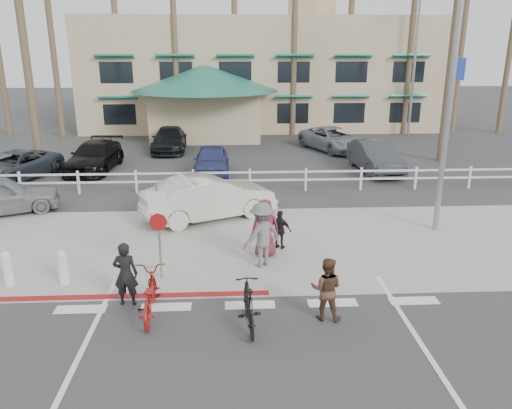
{
  "coord_description": "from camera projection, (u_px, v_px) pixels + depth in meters",
  "views": [
    {
      "loc": [
        -0.41,
        -10.07,
        5.91
      ],
      "look_at": [
        0.32,
        3.9,
        1.5
      ],
      "focal_mm": 35.0,
      "sensor_mm": 36.0,
      "label": 1
    }
  ],
  "objects": [
    {
      "name": "palm_3",
      "position": [
        174.0,
        30.0,
        32.89
      ],
      "size": [
        4.0,
        4.0,
        14.0
      ],
      "primitive_type": null,
      "color": "#173E1C",
      "rests_on": "ground"
    },
    {
      "name": "palm_5",
      "position": [
        294.0,
        38.0,
        33.44
      ],
      "size": [
        4.0,
        4.0,
        13.0
      ],
      "primitive_type": null,
      "color": "#173E1C",
      "rests_on": "ground"
    },
    {
      "name": "pedestrian_a",
      "position": [
        262.0,
        235.0,
        13.86
      ],
      "size": [
        1.39,
        1.24,
        1.87
      ],
      "primitive_type": "imported",
      "rotation": [
        0.0,
        0.0,
        3.72
      ],
      "color": "slate",
      "rests_on": "ground"
    },
    {
      "name": "palm_7",
      "position": [
        412.0,
        31.0,
        33.68
      ],
      "size": [
        4.0,
        4.0,
        14.0
      ],
      "primitive_type": null,
      "color": "#173E1C",
      "rests_on": "ground"
    },
    {
      "name": "lot_car_5",
      "position": [
        333.0,
        139.0,
        29.77
      ],
      "size": [
        4.02,
        5.41,
        1.37
      ],
      "primitive_type": "imported",
      "rotation": [
        0.0,
        0.0,
        0.4
      ],
      "color": "gray",
      "rests_on": "ground"
    },
    {
      "name": "lot_car_2",
      "position": [
        212.0,
        160.0,
        24.08
      ],
      "size": [
        1.65,
        4.1,
        1.4
      ],
      "primitive_type": "imported",
      "rotation": [
        0.0,
        0.0,
        0.0
      ],
      "color": "navy",
      "rests_on": "ground"
    },
    {
      "name": "bike_black",
      "position": [
        249.0,
        305.0,
        10.89
      ],
      "size": [
        0.63,
        1.8,
        1.07
      ],
      "primitive_type": "imported",
      "rotation": [
        0.0,
        0.0,
        3.21
      ],
      "color": "black",
      "rests_on": "ground"
    },
    {
      "name": "building",
      "position": [
        259.0,
        51.0,
        39.31
      ],
      "size": [
        28.0,
        16.0,
        11.3
      ],
      "primitive_type": null,
      "color": "#C7AF88",
      "rests_on": "ground"
    },
    {
      "name": "curb_red",
      "position": [
        128.0,
        296.0,
        12.38
      ],
      "size": [
        7.0,
        0.25,
        0.02
      ],
      "primitive_type": "cube",
      "color": "maroon",
      "rests_on": "ground"
    },
    {
      "name": "cross_street",
      "position": [
        242.0,
        206.0,
        19.48
      ],
      "size": [
        40.0,
        5.0,
        0.01
      ],
      "primitive_type": "cube",
      "color": "#333335",
      "rests_on": "ground"
    },
    {
      "name": "rail_fence",
      "position": [
        252.0,
        180.0,
        21.26
      ],
      "size": [
        29.4,
        0.16,
        1.0
      ],
      "primitive_type": null,
      "color": "silver",
      "rests_on": "ground"
    },
    {
      "name": "parking_lot",
      "position": [
        238.0,
        156.0,
        28.53
      ],
      "size": [
        50.0,
        16.0,
        0.01
      ],
      "primitive_type": "cube",
      "color": "#333335",
      "rests_on": "ground"
    },
    {
      "name": "info_sign",
      "position": [
        453.0,
        98.0,
        32.19
      ],
      "size": [
        1.2,
        0.16,
        5.6
      ],
      "primitive_type": null,
      "color": "navy",
      "rests_on": "ground"
    },
    {
      "name": "rider_black",
      "position": [
        326.0,
        289.0,
        11.17
      ],
      "size": [
        0.85,
        0.74,
        1.49
      ],
      "primitive_type": "imported",
      "rotation": [
        0.0,
        0.0,
        2.86
      ],
      "color": "#523424",
      "rests_on": "ground"
    },
    {
      "name": "streetlight_0",
      "position": [
        450.0,
        95.0,
        15.59
      ],
      "size": [
        0.6,
        2.0,
        9.0
      ],
      "primitive_type": null,
      "color": "gray",
      "rests_on": "ground"
    },
    {
      "name": "sidewalk_plaza",
      "position": [
        245.0,
        244.0,
        15.67
      ],
      "size": [
        22.0,
        7.0,
        0.01
      ],
      "primitive_type": "cube",
      "color": "gray",
      "rests_on": "ground"
    },
    {
      "name": "lot_car_1",
      "position": [
        95.0,
        156.0,
        24.9
      ],
      "size": [
        2.28,
        4.99,
        1.42
      ],
      "primitive_type": "imported",
      "rotation": [
        0.0,
        0.0,
        -0.06
      ],
      "color": "black",
      "rests_on": "ground"
    },
    {
      "name": "car_white_sedan",
      "position": [
        209.0,
        198.0,
        17.82
      ],
      "size": [
        5.03,
        3.52,
        1.57
      ],
      "primitive_type": "imported",
      "rotation": [
        0.0,
        0.0,
        2.01
      ],
      "color": "beige",
      "rests_on": "ground"
    },
    {
      "name": "bollard_0",
      "position": [
        63.0,
        267.0,
        12.91
      ],
      "size": [
        0.26,
        0.26,
        0.95
      ],
      "primitive_type": null,
      "color": "silver",
      "rests_on": "ground"
    },
    {
      "name": "palm_6",
      "position": [
        352.0,
        8.0,
        33.99
      ],
      "size": [
        4.0,
        4.0,
        17.0
      ],
      "primitive_type": null,
      "color": "#173E1C",
      "rests_on": "ground"
    },
    {
      "name": "rider_red",
      "position": [
        126.0,
        274.0,
        11.79
      ],
      "size": [
        0.6,
        0.41,
        1.59
      ],
      "primitive_type": "imported",
      "rotation": [
        0.0,
        0.0,
        3.1
      ],
      "color": "black",
      "rests_on": "ground"
    },
    {
      "name": "palm_9",
      "position": [
        512.0,
        38.0,
        34.18
      ],
      "size": [
        4.0,
        4.0,
        13.0
      ],
      "primitive_type": null,
      "color": "#173E1C",
      "rests_on": "ground"
    },
    {
      "name": "palm_10",
      "position": [
        24.0,
        45.0,
        23.37
      ],
      "size": [
        4.0,
        4.0,
        12.0
      ],
      "primitive_type": null,
      "color": "#173E1C",
      "rests_on": "ground"
    },
    {
      "name": "bollard_1",
      "position": [
        7.0,
        268.0,
        12.84
      ],
      "size": [
        0.26,
        0.26,
        0.95
      ],
      "primitive_type": null,
      "color": "silver",
      "rests_on": "ground"
    },
    {
      "name": "streetlight_1",
      "position": [
        414.0,
        66.0,
        33.41
      ],
      "size": [
        0.6,
        2.0,
        9.5
      ],
      "primitive_type": null,
      "color": "gray",
      "rests_on": "ground"
    },
    {
      "name": "palm_8",
      "position": [
        464.0,
        24.0,
        34.68
      ],
      "size": [
        4.0,
        4.0,
        15.0
      ],
      "primitive_type": null,
      "color": "#173E1C",
      "rests_on": "ground"
    },
    {
      "name": "lot_car_0",
      "position": [
        15.0,
        166.0,
        23.11
      ],
      "size": [
        3.65,
        5.22,
        1.32
      ],
      "primitive_type": "imported",
      "rotation": [
        0.0,
        0.0,
        -0.34
      ],
      "color": "#282F38",
      "rests_on": "ground"
    },
    {
      "name": "lot_car_3",
      "position": [
        375.0,
        157.0,
        24.64
      ],
      "size": [
        1.88,
        4.66,
        1.51
      ],
      "primitive_type": "imported",
      "rotation": [
        0.0,
        0.0,
        0.06
      ],
      "color": "#303137",
      "rests_on": "ground"
    },
    {
      "name": "bike_path",
      "position": [
        255.0,
        373.0,
        9.48
      ],
      "size": [
        12.0,
        16.0,
        0.01
      ],
      "primitive_type": "cube",
      "color": "#333335",
      "rests_on": "ground"
    },
    {
      "name": "palm_11",
      "position": [
        455.0,
        25.0,
        25.06
      ],
      "size": [
        4.0,
        4.0,
        14.0
      ],
      "primitive_type": null,
      "color": "#173E1C",
      "rests_on": "ground"
    },
    {
      "name": "palm_2",
      "position": [
        115.0,
        15.0,
        33.34
      ],
      "size": [
        4.0,
        4.0,
        16.0
      ],
      "primitive_type": null,
      "color": "#173E1C",
      "rests_on": "ground"
    },
    {
      "name": "sign_post",
      "position": [
        159.0,
        228.0,
        12.93
      ],
      "size": [
        0.5,
        0.1,
        2.9
      ],
      "primitive_type": null,
      "color": "gray",
      "rests_on": "ground"
    },
    {
      "name": "pedestrian_child",
      "position": [
        280.0,
        230.0,
        15.17
      ],
      "size": [
        0.77,
        0.6,
        1.22
      ],
      "primitive_type": "imported",
      "rotation": [
        0.0,
        0.0,
        2.65
      ],
      "color": "black",
      "rests_on": "ground"
    },
    {
      "name": "ground",
      "position": [
        251.0,
        318.0,
        11.39
      ],
      "size": [
        140.0,
        140.0,
        0.0
      ],
      "primitive_type": "plane",
      "color": "#333335"
    },
    {
      "name": "palm_4",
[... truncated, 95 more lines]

